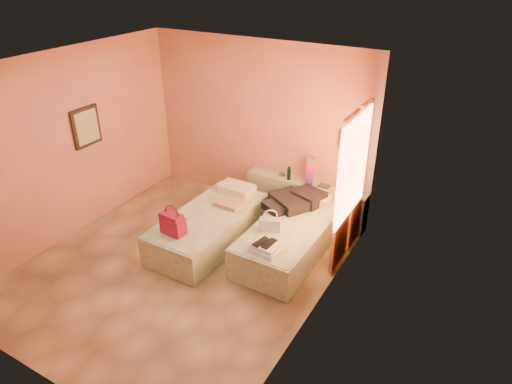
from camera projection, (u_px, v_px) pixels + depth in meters
ground at (181, 265)px, 6.52m from camera, size 4.50×4.50×0.00m
room_walls at (209, 138)px, 6.01m from camera, size 4.02×4.51×2.81m
headboard_ledge at (305, 200)px, 7.54m from camera, size 2.05×0.30×0.65m
bed_left at (209, 228)px, 6.92m from camera, size 0.92×2.01×0.50m
bed_right at (290, 239)px, 6.67m from camera, size 0.92×2.01×0.50m
water_bottle at (289, 173)px, 7.42m from camera, size 0.08×0.08×0.22m
rainbow_box at (310, 171)px, 7.22m from camera, size 0.12×0.12×0.46m
small_dish at (282, 174)px, 7.61m from camera, size 0.14×0.14×0.03m
green_book at (324, 186)px, 7.24m from camera, size 0.18×0.13×0.03m
flower_vase at (349, 184)px, 7.08m from camera, size 0.19×0.19×0.24m
magenta_handbag at (173, 223)px, 6.27m from camera, size 0.35×0.22×0.32m
khaki_garment at (230, 203)px, 7.01m from camera, size 0.40×0.32×0.07m
clothes_pile at (293, 201)px, 6.95m from camera, size 0.87×0.87×0.20m
blue_handbag at (270, 225)px, 6.35m from camera, size 0.32×0.23×0.19m
towel_stack at (267, 248)px, 5.93m from camera, size 0.38×0.34×0.10m
sandal_pair at (265, 243)px, 5.93m from camera, size 0.23×0.28×0.03m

